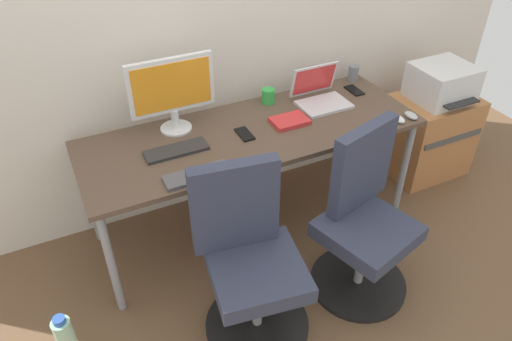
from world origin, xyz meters
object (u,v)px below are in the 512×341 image
at_px(office_chair_left, 250,263).
at_px(printer, 442,83).
at_px(office_chair_right, 363,222).
at_px(coffee_mug, 268,96).
at_px(open_laptop, 320,94).
at_px(side_cabinet, 429,135).
at_px(desktop_monitor, 172,90).
at_px(water_bottle_on_floor, 67,340).

bearing_deg(office_chair_left, printer, 20.62).
xyz_separation_m(office_chair_right, coffee_mug, (-0.10, 0.92, 0.33)).
xyz_separation_m(office_chair_left, coffee_mug, (0.56, 0.92, 0.33)).
bearing_deg(open_laptop, office_chair_right, -103.40).
bearing_deg(side_cabinet, desktop_monitor, 173.24).
xyz_separation_m(side_cabinet, printer, (0.00, -0.00, 0.42)).
bearing_deg(office_chair_right, open_laptop, 76.60).
bearing_deg(desktop_monitor, printer, -6.79).
bearing_deg(office_chair_right, side_cabinet, 31.46).
xyz_separation_m(office_chair_right, side_cabinet, (1.07, 0.66, -0.13)).
xyz_separation_m(water_bottle_on_floor, open_laptop, (1.75, 0.62, 0.62)).
distance_m(desktop_monitor, coffee_mug, 0.65).
distance_m(water_bottle_on_floor, desktop_monitor, 1.36).
bearing_deg(side_cabinet, open_laptop, 171.63).
xyz_separation_m(printer, water_bottle_on_floor, (-2.63, -0.49, -0.57)).
relative_size(open_laptop, coffee_mug, 3.37).
distance_m(printer, open_laptop, 0.90).
bearing_deg(office_chair_left, open_laptop, 42.65).
height_order(office_chair_left, open_laptop, office_chair_left).
bearing_deg(water_bottle_on_floor, office_chair_left, -10.66).
relative_size(office_chair_left, desktop_monitor, 1.96).
distance_m(office_chair_left, coffee_mug, 1.13).
xyz_separation_m(office_chair_right, printer, (1.07, 0.66, 0.29)).
relative_size(desktop_monitor, open_laptop, 1.55).
relative_size(office_chair_left, water_bottle_on_floor, 3.03).
bearing_deg(desktop_monitor, office_chair_left, -86.37).
bearing_deg(water_bottle_on_floor, coffee_mug, 27.32).
distance_m(open_laptop, coffee_mug, 0.32).
height_order(printer, desktop_monitor, desktop_monitor).
relative_size(printer, coffee_mug, 4.35).
relative_size(side_cabinet, open_laptop, 1.91).
relative_size(side_cabinet, desktop_monitor, 1.23).
relative_size(office_chair_right, side_cabinet, 1.59).
bearing_deg(desktop_monitor, open_laptop, -5.18).
bearing_deg(office_chair_right, printer, 31.42).
bearing_deg(water_bottle_on_floor, office_chair_right, -6.21).
height_order(office_chair_right, desktop_monitor, desktop_monitor).
bearing_deg(office_chair_left, desktop_monitor, 93.63).
height_order(office_chair_left, side_cabinet, office_chair_left).
height_order(office_chair_right, printer, office_chair_right).
xyz_separation_m(side_cabinet, water_bottle_on_floor, (-2.63, -0.49, -0.15)).
distance_m(desktop_monitor, open_laptop, 0.93).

